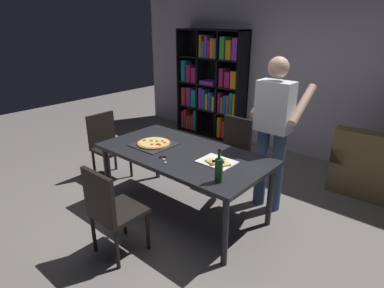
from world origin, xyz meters
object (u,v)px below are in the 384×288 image
object	(u,v)px
person_serving_pizza	(274,126)
wine_bottle	(219,170)
bookshelf	(212,86)
dining_table	(183,158)
chair_near_camera	(110,208)
chair_left_end	(107,142)
chair_far_side	(233,147)
kitchen_scissors	(163,158)
pepperoni_pizza_on_tray	(154,144)

from	to	relation	value
person_serving_pizza	wine_bottle	size ratio (longest dim) A/B	5.54
bookshelf	dining_table	bearing A→B (deg)	-59.09
dining_table	person_serving_pizza	world-z (taller)	person_serving_pizza
chair_near_camera	chair_left_end	world-z (taller)	same
chair_far_side	dining_table	bearing A→B (deg)	-90.00
dining_table	chair_near_camera	xyz separation A→B (m)	(-0.00, -0.98, -0.17)
person_serving_pizza	kitchen_scissors	bearing A→B (deg)	-124.02
bookshelf	chair_left_end	bearing A→B (deg)	-90.31
wine_bottle	pepperoni_pizza_on_tray	bearing A→B (deg)	167.38
chair_left_end	bookshelf	world-z (taller)	bookshelf
chair_near_camera	pepperoni_pizza_on_tray	distance (m)	1.03
chair_near_camera	bookshelf	world-z (taller)	bookshelf
kitchen_scissors	wine_bottle	bearing A→B (deg)	-2.81
dining_table	person_serving_pizza	bearing A→B (deg)	48.74
dining_table	kitchen_scissors	bearing A→B (deg)	-96.06
chair_far_side	kitchen_scissors	distance (m)	1.27
kitchen_scissors	chair_left_end	bearing A→B (deg)	169.15
bookshelf	kitchen_scissors	bearing A→B (deg)	-62.22
chair_far_side	bookshelf	size ratio (longest dim) A/B	0.46
chair_near_camera	dining_table	bearing A→B (deg)	90.00
chair_far_side	pepperoni_pizza_on_tray	xyz separation A→B (m)	(-0.40, -1.04, 0.25)
chair_near_camera	kitchen_scissors	size ratio (longest dim) A/B	4.75
chair_left_end	wine_bottle	bearing A→B (deg)	-8.13
chair_near_camera	kitchen_scissors	distance (m)	0.75
bookshelf	wine_bottle	distance (m)	3.42
chair_far_side	chair_left_end	xyz separation A→B (m)	(-1.43, -0.98, 0.00)
wine_bottle	bookshelf	bearing A→B (deg)	128.41
kitchen_scissors	bookshelf	bearing A→B (deg)	117.78
person_serving_pizza	kitchen_scissors	xyz separation A→B (m)	(-0.69, -1.03, -0.24)
dining_table	chair_near_camera	bearing A→B (deg)	-90.00
chair_left_end	bookshelf	size ratio (longest dim) A/B	0.46
bookshelf	pepperoni_pizza_on_tray	world-z (taller)	bookshelf
chair_near_camera	person_serving_pizza	bearing A→B (deg)	69.04
person_serving_pizza	chair_far_side	bearing A→B (deg)	161.66
chair_left_end	wine_bottle	size ratio (longest dim) A/B	2.85
wine_bottle	kitchen_scissors	distance (m)	0.74
bookshelf	person_serving_pizza	distance (m)	2.64
chair_far_side	bookshelf	distance (m)	2.04
chair_near_camera	chair_far_side	size ratio (longest dim) A/B	1.00
bookshelf	pepperoni_pizza_on_tray	bearing A→B (deg)	-67.23
kitchen_scissors	chair_near_camera	bearing A→B (deg)	-87.69
dining_table	pepperoni_pizza_on_tray	size ratio (longest dim) A/B	4.35
dining_table	person_serving_pizza	size ratio (longest dim) A/B	1.08
dining_table	chair_left_end	size ratio (longest dim) A/B	2.11
chair_far_side	bookshelf	xyz separation A→B (m)	(-1.42, 1.39, 0.43)
chair_left_end	kitchen_scissors	distance (m)	1.45
chair_far_side	wine_bottle	size ratio (longest dim) A/B	2.85
dining_table	wine_bottle	world-z (taller)	wine_bottle
chair_far_side	person_serving_pizza	bearing A→B (deg)	-18.34
chair_near_camera	wine_bottle	distance (m)	1.04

